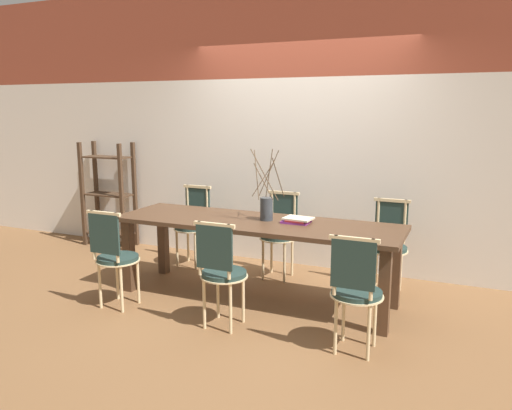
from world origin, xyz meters
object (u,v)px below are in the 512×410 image
object	(u,v)px
vase_centerpiece	(266,207)
chair_far_center	(388,242)
book_stack	(297,220)
chair_near_center	(356,288)
shelving_rack	(109,195)
dining_table	(256,231)

from	to	relation	value
vase_centerpiece	chair_far_center	bearing A→B (deg)	31.62
book_stack	chair_far_center	bearing A→B (deg)	40.57
chair_near_center	shelving_rack	bearing A→B (deg)	154.98
chair_far_center	chair_near_center	bearing A→B (deg)	89.47
dining_table	shelving_rack	distance (m)	2.73
vase_centerpiece	dining_table	bearing A→B (deg)	-138.38
chair_far_center	book_stack	bearing A→B (deg)	40.57
chair_near_center	shelving_rack	distance (m)	4.01
chair_far_center	shelving_rack	xyz separation A→B (m)	(-3.65, 0.29, 0.17)
dining_table	chair_near_center	xyz separation A→B (m)	(1.09, -0.70, -0.15)
chair_near_center	vase_centerpiece	world-z (taller)	vase_centerpiece
chair_far_center	shelving_rack	bearing A→B (deg)	-4.58
dining_table	shelving_rack	xyz separation A→B (m)	(-2.54, 0.99, 0.02)
dining_table	chair_far_center	size ratio (longest dim) A/B	2.94
vase_centerpiece	book_stack	world-z (taller)	vase_centerpiece
book_stack	shelving_rack	bearing A→B (deg)	162.54
vase_centerpiece	book_stack	distance (m)	0.32
dining_table	shelving_rack	world-z (taller)	shelving_rack
dining_table	chair_far_center	distance (m)	1.32
shelving_rack	vase_centerpiece	bearing A→B (deg)	-19.49
chair_near_center	shelving_rack	xyz separation A→B (m)	(-3.63, 1.70, 0.17)
chair_near_center	book_stack	size ratio (longest dim) A/B	3.29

